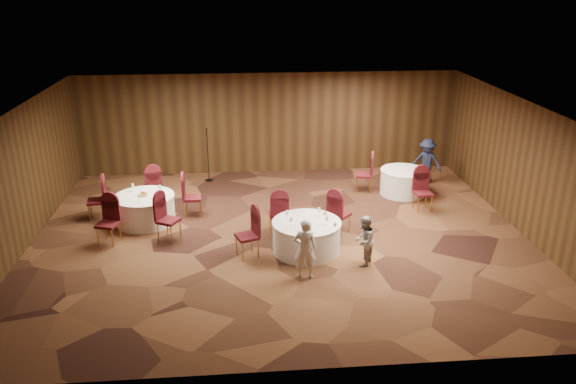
{
  "coord_description": "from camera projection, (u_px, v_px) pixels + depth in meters",
  "views": [
    {
      "loc": [
        -0.91,
        -12.44,
        6.02
      ],
      "look_at": [
        0.2,
        0.2,
        1.1
      ],
      "focal_mm": 35.0,
      "sensor_mm": 36.0,
      "label": 1
    }
  ],
  "objects": [
    {
      "name": "tabletop_right",
      "position": [
        415.0,
        168.0,
        15.97
      ],
      "size": [
        0.08,
        0.08,
        0.22
      ],
      "color": "silver",
      "rests_on": "table_right"
    },
    {
      "name": "chairs_main",
      "position": [
        289.0,
        221.0,
        13.48
      ],
      "size": [
        3.0,
        1.81,
        1.0
      ],
      "color": "#3F0C19",
      "rests_on": "ground"
    },
    {
      "name": "chairs_right",
      "position": [
        392.0,
        183.0,
        15.91
      ],
      "size": [
        1.87,
        2.19,
        1.0
      ],
      "color": "#3F0C19",
      "rests_on": "ground"
    },
    {
      "name": "mic_stand",
      "position": [
        208.0,
        165.0,
        17.42
      ],
      "size": [
        0.24,
        0.24,
        1.67
      ],
      "color": "black",
      "rests_on": "ground"
    },
    {
      "name": "woman_a",
      "position": [
        305.0,
        249.0,
        11.72
      ],
      "size": [
        0.52,
        0.37,
        1.35
      ],
      "primitive_type": "imported",
      "rotation": [
        0.0,
        0.0,
        3.04
      ],
      "color": "silver",
      "rests_on": "ground"
    },
    {
      "name": "table_right",
      "position": [
        403.0,
        182.0,
        16.39
      ],
      "size": [
        1.34,
        1.34,
        0.74
      ],
      "color": "white",
      "rests_on": "ground"
    },
    {
      "name": "chairs_left",
      "position": [
        144.0,
        205.0,
        14.41
      ],
      "size": [
        3.04,
        3.07,
        1.0
      ],
      "color": "#3F0C19",
      "rests_on": "ground"
    },
    {
      "name": "woman_b",
      "position": [
        364.0,
        241.0,
        12.28
      ],
      "size": [
        0.65,
        0.7,
        1.16
      ],
      "primitive_type": "imported",
      "rotation": [
        0.0,
        0.0,
        4.23
      ],
      "color": "#9E9EA3",
      "rests_on": "ground"
    },
    {
      "name": "tabletop_left",
      "position": [
        144.0,
        193.0,
        14.33
      ],
      "size": [
        0.8,
        0.84,
        0.22
      ],
      "color": "silver",
      "rests_on": "table_left"
    },
    {
      "name": "ground",
      "position": [
        281.0,
        237.0,
        13.8
      ],
      "size": [
        12.0,
        12.0,
        0.0
      ],
      "primitive_type": "plane",
      "color": "black",
      "rests_on": "ground"
    },
    {
      "name": "room_shell",
      "position": [
        280.0,
        161.0,
        13.09
      ],
      "size": [
        12.0,
        12.0,
        12.0
      ],
      "color": "silver",
      "rests_on": "ground"
    },
    {
      "name": "table_main",
      "position": [
        306.0,
        236.0,
        12.97
      ],
      "size": [
        1.59,
        1.59,
        0.74
      ],
      "color": "white",
      "rests_on": "ground"
    },
    {
      "name": "tabletop_main",
      "position": [
        313.0,
        219.0,
        12.71
      ],
      "size": [
        1.16,
        1.05,
        0.22
      ],
      "color": "silver",
      "rests_on": "table_main"
    },
    {
      "name": "table_left",
      "position": [
        145.0,
        209.0,
        14.48
      ],
      "size": [
        1.54,
        1.54,
        0.74
      ],
      "color": "white",
      "rests_on": "ground"
    },
    {
      "name": "man_c",
      "position": [
        427.0,
        162.0,
        17.07
      ],
      "size": [
        1.06,
        0.93,
        1.42
      ],
      "primitive_type": "imported",
      "rotation": [
        0.0,
        0.0,
        5.72
      ],
      "color": "#161B32",
      "rests_on": "ground"
    }
  ]
}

